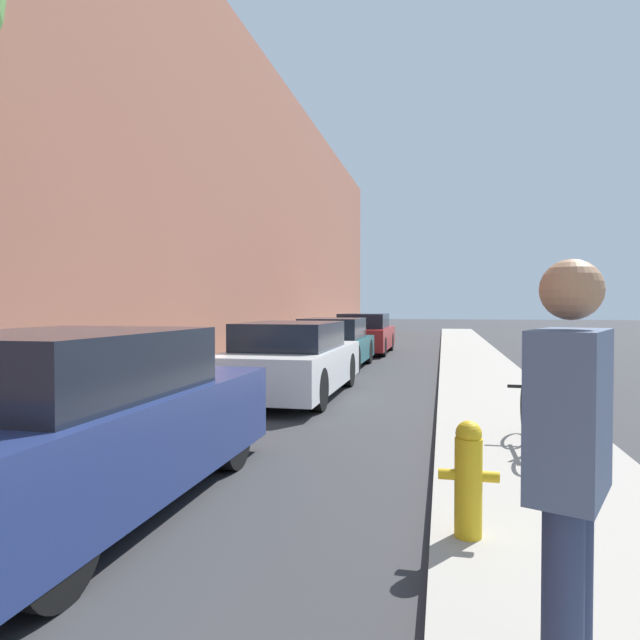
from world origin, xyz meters
TOP-DOWN VIEW (x-y plane):
  - ground_plane at (0.00, 16.00)m, footprint 120.00×120.00m
  - sidewalk_left at (-2.90, 16.00)m, footprint 2.00×52.00m
  - sidewalk_right at (2.90, 16.00)m, footprint 2.00×52.00m
  - building_facade_left at (-4.25, 16.00)m, footprint 0.70×52.00m
  - parked_car_navy at (-1.02, 6.48)m, footprint 1.90×4.33m
  - parked_car_white at (-0.79, 12.49)m, footprint 1.82×4.57m
  - parked_car_teal at (-0.98, 17.40)m, footprint 1.77×3.97m
  - parked_car_red at (-0.79, 22.22)m, footprint 1.81×4.34m
  - fire_hydrant at (2.15, 6.38)m, footprint 0.41×0.19m
  - pedestrian at (2.46, 4.77)m, footprint 0.40×0.52m
  - bicycle at (2.96, 8.99)m, footprint 0.44×1.69m

SIDE VIEW (x-z plane):
  - ground_plane at x=0.00m, z-range 0.00..0.00m
  - sidewalk_left at x=-2.90m, z-range 0.00..0.12m
  - sidewalk_right at x=2.90m, z-range 0.00..0.12m
  - bicycle at x=2.96m, z-range 0.13..0.82m
  - fire_hydrant at x=2.15m, z-range 0.13..0.93m
  - parked_car_teal at x=-0.98m, z-range -0.03..1.34m
  - parked_car_white at x=-0.79m, z-range -0.02..1.38m
  - parked_car_red at x=-0.79m, z-range -0.03..1.40m
  - parked_car_navy at x=-1.02m, z-range -0.03..1.46m
  - pedestrian at x=2.46m, z-range 0.23..1.99m
  - building_facade_left at x=-4.25m, z-range 0.00..10.14m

